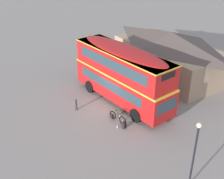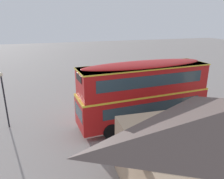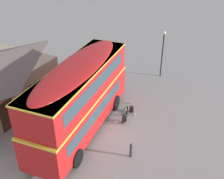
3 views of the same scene
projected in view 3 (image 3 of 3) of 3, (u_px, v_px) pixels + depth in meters
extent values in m
plane|color=gray|center=(99.00, 132.00, 17.88)|extent=(120.00, 120.00, 0.00)
cylinder|color=black|center=(86.00, 96.00, 20.69)|extent=(1.12, 0.35, 1.10)
cylinder|color=black|center=(115.00, 103.00, 19.94)|extent=(1.12, 0.35, 1.10)
cylinder|color=black|center=(40.00, 147.00, 15.84)|extent=(1.12, 0.35, 1.10)
cylinder|color=black|center=(77.00, 158.00, 15.09)|extent=(1.12, 0.35, 1.10)
cube|color=red|center=(81.00, 110.00, 17.40)|extent=(9.87, 3.09, 2.10)
cube|color=yellow|center=(80.00, 96.00, 16.85)|extent=(9.89, 3.11, 0.12)
cube|color=red|center=(79.00, 82.00, 16.36)|extent=(9.57, 3.02, 1.90)
ellipsoid|color=red|center=(78.00, 67.00, 15.83)|extent=(9.38, 2.96, 0.36)
cube|color=#2D424C|center=(109.00, 74.00, 21.16)|extent=(0.18, 2.05, 0.90)
cube|color=black|center=(109.00, 47.00, 19.88)|extent=(0.14, 1.38, 0.44)
cube|color=#2D424C|center=(98.00, 112.00, 16.70)|extent=(7.58, 0.50, 0.76)
cube|color=#2D424C|center=(98.00, 83.00, 15.90)|extent=(7.97, 0.53, 0.80)
cube|color=#2D424C|center=(62.00, 104.00, 17.48)|extent=(7.58, 0.50, 0.76)
cube|color=#2D424C|center=(61.00, 76.00, 16.66)|extent=(7.97, 0.53, 0.80)
cube|color=yellow|center=(78.00, 68.00, 15.89)|extent=(9.68, 3.11, 0.08)
torus|color=black|center=(127.00, 111.00, 19.43)|extent=(0.68, 0.18, 0.68)
torus|color=black|center=(123.00, 119.00, 18.58)|extent=(0.68, 0.18, 0.68)
cylinder|color=#B2B2B7|center=(127.00, 111.00, 19.43)|extent=(0.06, 0.11, 0.05)
cylinder|color=#B2B2B7|center=(123.00, 119.00, 18.58)|extent=(0.06, 0.11, 0.05)
cylinder|color=#2D6B38|center=(126.00, 109.00, 19.06)|extent=(0.46, 0.11, 0.69)
cylinder|color=#2D6B38|center=(126.00, 106.00, 18.85)|extent=(0.58, 0.13, 0.10)
cylinder|color=#2D6B38|center=(125.00, 112.00, 18.84)|extent=(0.18, 0.06, 0.61)
cylinder|color=#2D6B38|center=(124.00, 117.00, 18.81)|extent=(0.54, 0.11, 0.09)
cylinder|color=#2D6B38|center=(124.00, 114.00, 18.60)|extent=(0.41, 0.09, 0.56)
cylinder|color=#2D6B38|center=(127.00, 107.00, 19.25)|extent=(0.10, 0.05, 0.61)
cylinder|color=black|center=(127.00, 103.00, 19.05)|extent=(0.10, 0.46, 0.03)
ellipsoid|color=black|center=(125.00, 109.00, 18.60)|extent=(0.27, 0.14, 0.06)
cube|color=black|center=(126.00, 119.00, 18.55)|extent=(0.30, 0.18, 0.32)
cylinder|color=silver|center=(126.00, 109.00, 19.06)|extent=(0.07, 0.07, 0.18)
cube|color=black|center=(132.00, 109.00, 19.76)|extent=(0.31, 0.35, 0.46)
ellipsoid|color=black|center=(132.00, 107.00, 19.64)|extent=(0.29, 0.33, 0.10)
cube|color=black|center=(132.00, 109.00, 19.90)|extent=(0.11, 0.20, 0.16)
cylinder|color=black|center=(130.00, 110.00, 19.66)|extent=(0.05, 0.05, 0.37)
cylinder|color=black|center=(133.00, 110.00, 19.65)|extent=(0.05, 0.05, 0.37)
cylinder|color=silver|center=(135.00, 114.00, 19.45)|extent=(0.07, 0.07, 0.24)
cylinder|color=black|center=(135.00, 112.00, 19.39)|extent=(0.04, 0.04, 0.02)
cube|color=#3D2319|center=(7.00, 116.00, 17.69)|extent=(1.10, 0.09, 2.10)
cube|color=#2D424C|center=(35.00, 88.00, 19.52)|extent=(1.10, 0.09, 0.90)
cylinder|color=black|center=(162.00, 56.00, 23.80)|extent=(0.11, 0.11, 3.92)
sphere|color=#F2E5BF|center=(164.00, 33.00, 22.75)|extent=(0.28, 0.28, 0.28)
cylinder|color=#333338|center=(131.00, 151.00, 15.76)|extent=(0.16, 0.16, 0.85)
sphere|color=#333338|center=(131.00, 145.00, 15.53)|extent=(0.16, 0.16, 0.16)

